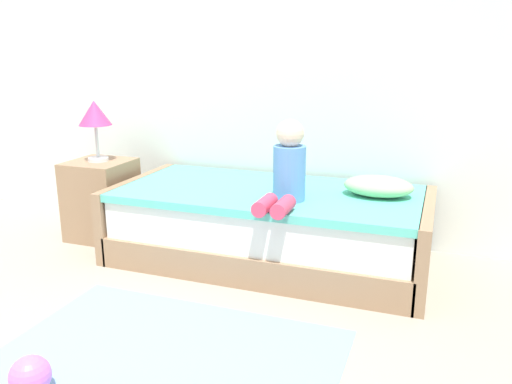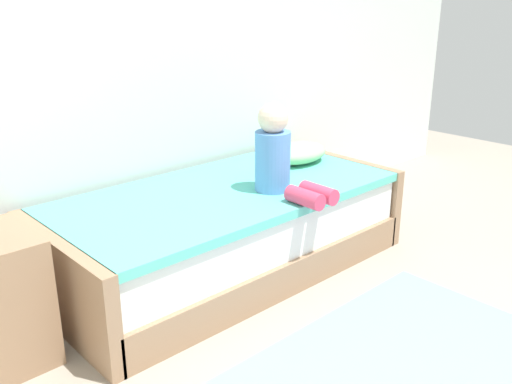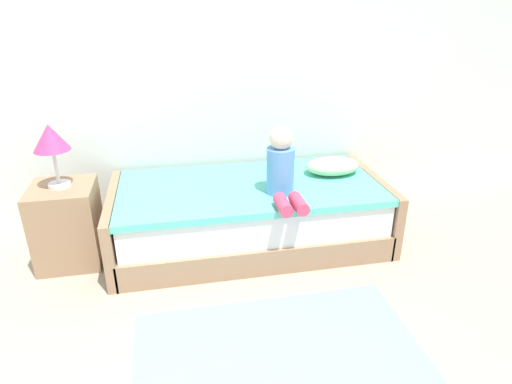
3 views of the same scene
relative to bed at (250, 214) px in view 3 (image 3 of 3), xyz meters
The scene contains 7 objects.
wall_rear 1.43m from the bed, 128.63° to the left, with size 7.20×0.10×2.90m, color silver.
bed is the anchor object (origin of this frame).
nightstand 1.35m from the bed, behind, with size 0.44×0.44×0.60m, color #997556.
table_lamp 1.52m from the bed, behind, with size 0.24×0.24×0.45m.
child_figure 0.55m from the bed, 49.82° to the right, with size 0.20×0.51×0.50m.
pillow 0.78m from the bed, ahead, with size 0.44×0.30×0.13m, color #99CC8C.
area_rug 1.32m from the bed, 92.91° to the right, with size 1.60×1.10×0.01m, color #7AA8CC.
Camera 3 is at (-0.08, -1.02, 1.82)m, focal length 30.64 mm.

